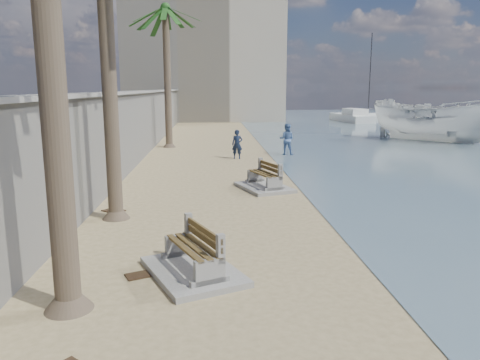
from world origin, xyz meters
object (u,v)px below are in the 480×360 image
bench_near (193,255)px  sailboat_west (368,116)px  bench_far (264,178)px  person_b (287,138)px  palm_back (165,10)px  boat_cruiser (435,118)px  person_a (237,142)px  yacht_far (351,118)px  yacht_near (442,120)px

bench_near → sailboat_west: (20.03, 48.73, -0.10)m
bench_near → bench_far: bench_far is taller
person_b → sailboat_west: 34.98m
palm_back → bench_near: bearing=-83.8°
boat_cruiser → person_a: bearing=163.9°
bench_near → yacht_far: 46.66m
bench_near → person_a: bearing=83.6°
bench_near → person_a: 15.99m
palm_back → yacht_far: 30.37m
palm_back → yacht_near: 33.99m
palm_back → yacht_far: (18.68, 22.54, -8.07)m
sailboat_west → yacht_near: bearing=-61.1°
bench_near → person_a: person_a is taller
boat_cruiser → sailboat_west: bearing=38.0°
bench_far → boat_cruiser: 20.78m
yacht_near → yacht_far: (-8.66, 4.04, 0.00)m
bench_near → bench_far: 8.47m
palm_back → person_a: (4.09, -5.26, -7.52)m
bench_far → palm_back: (-4.68, 13.02, 7.99)m
boat_cruiser → yacht_near: (8.71, 16.17, -1.32)m
yacht_near → person_a: bearing=163.4°
bench_far → boat_cruiser: size_ratio=0.65×
palm_back → yacht_far: size_ratio=1.15×
yacht_near → bench_near: bearing=175.5°
yacht_far → sailboat_west: (3.65, 5.05, -0.02)m
person_b → yacht_far: bearing=-95.4°
person_a → yacht_far: (14.59, 27.80, -0.55)m
person_b → bench_far: bearing=94.2°
bench_far → person_b: bearing=75.8°
person_a → boat_cruiser: size_ratio=0.43×
person_a → boat_cruiser: (14.54, 7.59, 0.78)m
person_a → person_b: 3.23m
person_a → sailboat_west: bearing=70.0°
bench_far → yacht_near: size_ratio=0.28×
palm_back → sailboat_west: bearing=51.0°
person_a → yacht_near: person_a is taller
boat_cruiser → yacht_far: size_ratio=0.50×
bench_far → palm_back: 15.98m
bench_near → yacht_near: yacht_near is taller
bench_near → sailboat_west: sailboat_west is taller
bench_far → yacht_far: yacht_far is taller
boat_cruiser → sailboat_west: 25.56m
yacht_near → person_b: bearing=165.5°
person_b → boat_cruiser: 13.19m
bench_near → yacht_far: yacht_far is taller
bench_near → person_b: person_b is taller
palm_back → person_b: bearing=-28.8°
person_b → yacht_near: size_ratio=0.20×
person_b → yacht_near: 30.24m
person_a → bench_near: bearing=-87.4°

